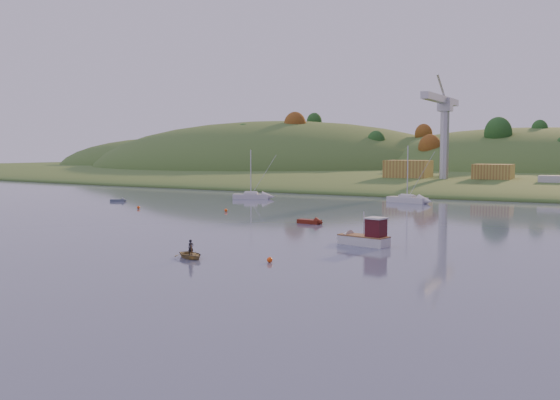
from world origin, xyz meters
The scene contains 23 objects.
ground centered at (0.00, 0.00, 0.00)m, with size 500.00×500.00×0.00m, color #3B4161.
far_shore centered at (0.00, 230.00, 0.00)m, with size 620.00×220.00×1.50m, color #385221.
shore_slope centered at (0.00, 165.00, 0.00)m, with size 640.00×150.00×7.00m, color #385221.
hill_left_far centered at (-160.00, 215.00, 0.00)m, with size 120.00×100.00×32.00m, color #385221.
hill_left centered at (-90.00, 200.00, 0.00)m, with size 170.00×140.00×44.00m, color #385221.
hill_center centered at (10.00, 210.00, 0.00)m, with size 140.00×120.00×36.00m, color #385221.
hillside_trees centered at (0.00, 185.00, 0.00)m, with size 280.00×50.00×32.00m, color #1E4F1C, non-canonical shape.
wharf centered at (5.00, 122.00, 1.20)m, with size 42.00×16.00×2.40m, color slate.
shed_west centered at (-8.00, 123.00, 4.80)m, with size 11.00×8.00×4.80m, color olive.
shed_east centered at (13.00, 124.00, 4.40)m, with size 9.00×7.00×4.00m, color olive.
dock_crane centered at (2.00, 118.39, 17.17)m, with size 3.20×28.00×20.30m.
fishing_boat centered at (17.45, 26.42, 0.88)m, with size 6.54×3.22×4.00m.
sailboat_near centered at (-24.71, 72.84, 0.67)m, with size 7.39×4.85×9.90m.
sailboat_far centered at (5.65, 79.41, 0.70)m, with size 8.00×4.05×10.65m.
canoe centered at (7.02, 11.26, 0.34)m, with size 2.33×3.26×0.67m, color #8E7E4E.
paddler centered at (7.02, 11.26, 0.74)m, with size 0.54×0.35×1.48m, color black.
red_tender centered at (5.15, 40.64, 0.27)m, with size 3.91×1.70×1.29m.
grey_dinghy centered at (-43.03, 55.13, 0.24)m, with size 3.29×2.67×1.18m.
work_vessel centered at (27.47, 118.00, 1.47)m, with size 16.12×5.93×4.13m.
buoy_0 centered at (14.36, 12.91, 0.25)m, with size 0.50×0.50×0.50m, color #FC4F0D.
buoy_1 centered at (12.07, 47.07, 0.25)m, with size 0.50×0.50×0.50m, color #FC4F0D.
buoy_2 centered at (-29.86, 45.38, 0.25)m, with size 0.50×0.50×0.50m, color #FC4F0D.
buoy_3 centered at (-14.35, 48.54, 0.25)m, with size 0.50×0.50×0.50m, color #FC4F0D.
Camera 1 is at (41.44, -33.84, 9.86)m, focal length 40.00 mm.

